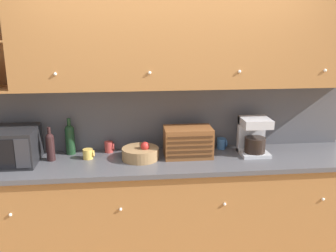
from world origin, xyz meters
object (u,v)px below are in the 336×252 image
(microwave, at_px, (7,146))
(wine_bottle, at_px, (50,145))
(mug_patterned_third, at_px, (88,154))
(mug, at_px, (109,147))
(second_wine_bottle, at_px, (70,138))
(fruit_basket, at_px, (141,153))
(bread_box, at_px, (188,142))
(mug_blue_second, at_px, (222,143))
(coffee_maker, at_px, (254,136))

(microwave, height_order, wine_bottle, same)
(mug_patterned_third, relative_size, mug, 0.99)
(second_wine_bottle, height_order, fruit_basket, second_wine_bottle)
(second_wine_bottle, height_order, mug, second_wine_bottle)
(wine_bottle, distance_m, fruit_basket, 0.77)
(wine_bottle, distance_m, bread_box, 1.18)
(bread_box, bearing_deg, second_wine_bottle, 170.52)
(microwave, relative_size, mug_blue_second, 4.91)
(mug, distance_m, fruit_basket, 0.35)
(microwave, distance_m, bread_box, 1.53)
(mug_patterned_third, relative_size, coffee_maker, 0.29)
(second_wine_bottle, bearing_deg, mug_patterned_third, -41.00)
(wine_bottle, bearing_deg, coffee_maker, -0.51)
(bread_box, bearing_deg, microwave, -179.60)
(mug, xyz_separation_m, mug_blue_second, (1.04, -0.01, 0.00))
(mug_patterned_third, relative_size, bread_box, 0.24)
(mug_patterned_third, relative_size, fruit_basket, 0.31)
(microwave, bearing_deg, coffee_maker, 0.39)
(microwave, bearing_deg, second_wine_bottle, 20.56)
(mug_patterned_third, bearing_deg, microwave, -176.84)
(bread_box, bearing_deg, wine_bottle, 179.05)
(bread_box, bearing_deg, mug, 165.38)
(fruit_basket, height_order, mug_blue_second, fruit_basket)
(mug, relative_size, fruit_basket, 0.31)
(wine_bottle, xyz_separation_m, fruit_basket, (0.76, -0.05, -0.08))
(mug_patterned_third, bearing_deg, bread_box, -1.70)
(mug, xyz_separation_m, bread_box, (0.70, -0.18, 0.08))
(bread_box, bearing_deg, coffee_maker, 0.36)
(mug, bearing_deg, mug_blue_second, -0.66)
(wine_bottle, height_order, second_wine_bottle, second_wine_bottle)
(mug_patterned_third, bearing_deg, mug, 42.09)
(microwave, relative_size, bread_box, 1.20)
(wine_bottle, bearing_deg, second_wine_bottle, 47.15)
(microwave, height_order, mug_patterned_third, microwave)
(bread_box, distance_m, coffee_maker, 0.60)
(wine_bottle, relative_size, mug_blue_second, 2.91)
(second_wine_bottle, bearing_deg, mug, 1.37)
(wine_bottle, xyz_separation_m, coffee_maker, (1.78, -0.02, 0.03))
(microwave, height_order, coffee_maker, coffee_maker)
(bread_box, bearing_deg, mug_patterned_third, 178.30)
(microwave, bearing_deg, bread_box, 0.40)
(mug_blue_second, height_order, coffee_maker, coffee_maker)
(fruit_basket, height_order, bread_box, bread_box)
(bread_box, distance_m, mug_blue_second, 0.39)
(wine_bottle, distance_m, second_wine_bottle, 0.21)
(wine_bottle, bearing_deg, mug_patterned_third, 1.16)
(wine_bottle, relative_size, bread_box, 0.71)
(mug_blue_second, bearing_deg, bread_box, -153.88)
(second_wine_bottle, distance_m, mug, 0.36)
(second_wine_bottle, relative_size, mug, 3.31)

